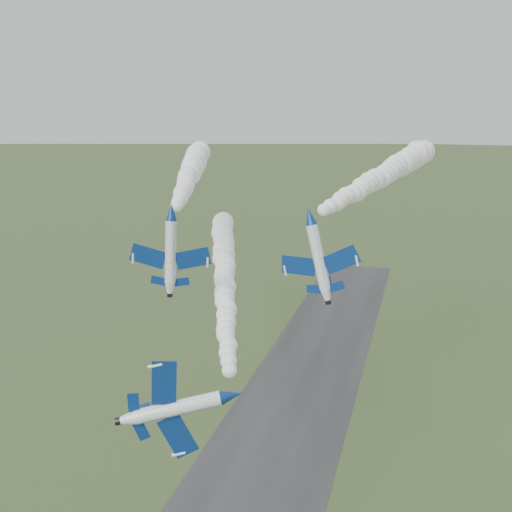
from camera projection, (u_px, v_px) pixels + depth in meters
The scene contains 7 objects.
runway at pixel (270, 453), 101.16m from camera, with size 24.00×260.00×0.04m, color #2A2A2D.
jet_lead at pixel (232, 396), 60.89m from camera, with size 6.85×13.25×11.21m.
smoke_trail_jet_lead at pixel (224, 273), 95.83m from camera, with size 4.54×66.13×4.54m, color white, non-canonical shape.
jet_pair_left at pixel (171, 212), 79.75m from camera, with size 11.55×13.42×3.40m.
smoke_trail_jet_pair_left at pixel (190, 172), 114.66m from camera, with size 5.48×66.26×5.48m, color white, non-canonical shape.
jet_pair_right at pixel (309, 216), 73.72m from camera, with size 10.77×13.11×3.94m.
smoke_trail_jet_pair_right at pixel (386, 173), 104.33m from camera, with size 5.25×66.22×5.25m, color white, non-canonical shape.
Camera 1 is at (23.26, -56.13, 59.27)m, focal length 40.00 mm.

